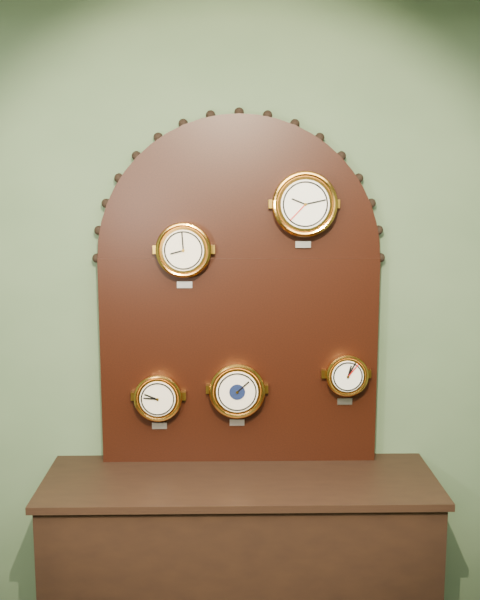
{
  "coord_description": "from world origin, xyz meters",
  "views": [
    {
      "loc": [
        -0.05,
        -0.69,
        2.05
      ],
      "look_at": [
        0.0,
        2.25,
        1.58
      ],
      "focal_mm": 44.17,
      "sensor_mm": 36.0,
      "label": 1
    }
  ],
  "objects_px": {
    "display_board": "(239,282)",
    "tide_clock": "(347,375)",
    "shop_counter": "(240,574)",
    "roman_clock": "(184,250)",
    "arabic_clock": "(305,204)",
    "barometer": "(237,390)",
    "hygrometer": "(158,397)"
  },
  "relations": [
    {
      "from": "arabic_clock",
      "to": "hygrometer",
      "type": "distance_m",
      "value": 1.03
    },
    {
      "from": "barometer",
      "to": "tide_clock",
      "type": "height_order",
      "value": "tide_clock"
    },
    {
      "from": "arabic_clock",
      "to": "hygrometer",
      "type": "relative_size",
      "value": 1.24
    },
    {
      "from": "hygrometer",
      "to": "display_board",
      "type": "bearing_deg",
      "value": 10.7
    },
    {
      "from": "shop_counter",
      "to": "display_board",
      "type": "height_order",
      "value": "display_board"
    },
    {
      "from": "display_board",
      "to": "arabic_clock",
      "type": "bearing_deg",
      "value": -14.08
    },
    {
      "from": "display_board",
      "to": "tide_clock",
      "type": "xyz_separation_m",
      "value": [
        0.46,
        -0.07,
        -0.39
      ]
    },
    {
      "from": "shop_counter",
      "to": "tide_clock",
      "type": "distance_m",
      "value": 0.96
    },
    {
      "from": "barometer",
      "to": "arabic_clock",
      "type": "bearing_deg",
      "value": -0.12
    },
    {
      "from": "roman_clock",
      "to": "shop_counter",
      "type": "bearing_deg",
      "value": -33.41
    },
    {
      "from": "roman_clock",
      "to": "hygrometer",
      "type": "relative_size",
      "value": 1.09
    },
    {
      "from": "shop_counter",
      "to": "arabic_clock",
      "type": "relative_size",
      "value": 5.0
    },
    {
      "from": "display_board",
      "to": "arabic_clock",
      "type": "relative_size",
      "value": 4.78
    },
    {
      "from": "display_board",
      "to": "hygrometer",
      "type": "height_order",
      "value": "display_board"
    },
    {
      "from": "display_board",
      "to": "roman_clock",
      "type": "distance_m",
      "value": 0.28
    },
    {
      "from": "arabic_clock",
      "to": "barometer",
      "type": "height_order",
      "value": "arabic_clock"
    },
    {
      "from": "shop_counter",
      "to": "hygrometer",
      "type": "distance_m",
      "value": 0.83
    },
    {
      "from": "display_board",
      "to": "arabic_clock",
      "type": "distance_m",
      "value": 0.43
    },
    {
      "from": "arabic_clock",
      "to": "shop_counter",
      "type": "bearing_deg",
      "value": -150.54
    },
    {
      "from": "shop_counter",
      "to": "hygrometer",
      "type": "relative_size",
      "value": 6.21
    },
    {
      "from": "roman_clock",
      "to": "arabic_clock",
      "type": "xyz_separation_m",
      "value": [
        0.5,
        -0.0,
        0.19
      ]
    },
    {
      "from": "shop_counter",
      "to": "display_board",
      "type": "distance_m",
      "value": 1.25
    },
    {
      "from": "shop_counter",
      "to": "barometer",
      "type": "bearing_deg",
      "value": 93.79
    },
    {
      "from": "display_board",
      "to": "roman_clock",
      "type": "height_order",
      "value": "display_board"
    },
    {
      "from": "shop_counter",
      "to": "tide_clock",
      "type": "bearing_deg",
      "value": 18.52
    },
    {
      "from": "tide_clock",
      "to": "hygrometer",
      "type": "bearing_deg",
      "value": -179.95
    },
    {
      "from": "display_board",
      "to": "tide_clock",
      "type": "height_order",
      "value": "display_board"
    },
    {
      "from": "display_board",
      "to": "hygrometer",
      "type": "xyz_separation_m",
      "value": [
        -0.35,
        -0.07,
        -0.49
      ]
    },
    {
      "from": "roman_clock",
      "to": "barometer",
      "type": "bearing_deg",
      "value": -0.1
    },
    {
      "from": "tide_clock",
      "to": "shop_counter",
      "type": "bearing_deg",
      "value": -161.48
    },
    {
      "from": "display_board",
      "to": "tide_clock",
      "type": "distance_m",
      "value": 0.61
    },
    {
      "from": "display_board",
      "to": "arabic_clock",
      "type": "xyz_separation_m",
      "value": [
        0.27,
        -0.07,
        0.33
      ]
    }
  ]
}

